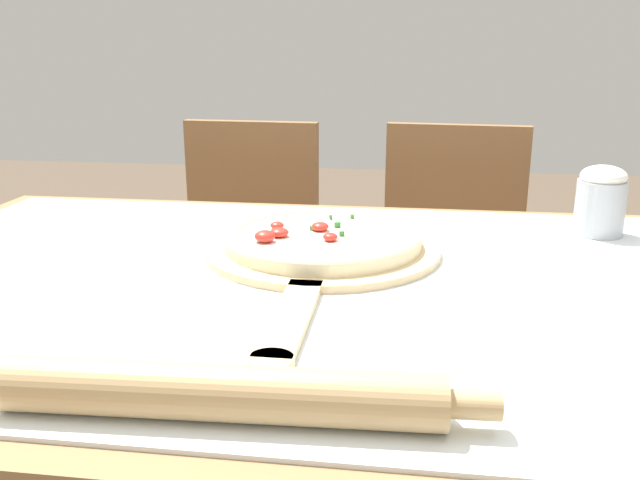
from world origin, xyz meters
TOP-DOWN VIEW (x-y plane):
  - dining_table at (0.00, 0.00)m, footprint 1.35×0.94m
  - towel_cloth at (0.00, 0.00)m, footprint 1.27×0.86m
  - pizza_peel at (0.04, 0.10)m, footprint 0.37×0.61m
  - pizza at (0.04, 0.12)m, footprint 0.31×0.31m
  - rolling_pin at (0.01, -0.38)m, footprint 0.49×0.07m
  - chair_left at (-0.28, 0.86)m, footprint 0.42×0.42m
  - chair_right at (0.29, 0.86)m, footprint 0.43×0.43m
  - flour_cup at (0.50, 0.30)m, footprint 0.08×0.08m

SIDE VIEW (x-z plane):
  - chair_left at x=-0.28m, z-range 0.06..0.93m
  - chair_right at x=0.29m, z-range 0.06..0.93m
  - dining_table at x=0.00m, z-range 0.27..1.03m
  - towel_cloth at x=0.00m, z-range 0.75..0.76m
  - pizza_peel at x=0.04m, z-range 0.76..0.77m
  - pizza at x=0.04m, z-range 0.76..0.80m
  - rolling_pin at x=0.01m, z-range 0.76..0.81m
  - flour_cup at x=0.50m, z-range 0.76..0.88m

